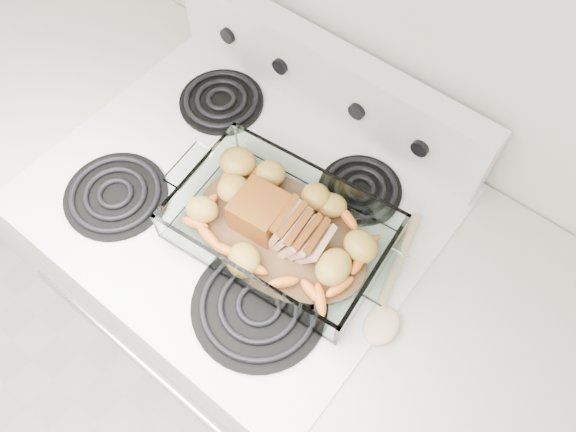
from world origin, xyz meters
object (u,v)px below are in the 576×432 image
Objects in this scene: electric_range at (252,282)px; baking_dish at (281,230)px; pork_roast at (274,219)px; counter_left at (90,162)px.

electric_range is 2.80× the size of baking_dish.
baking_dish is 2.08× the size of pork_roast.
electric_range is at bearing 163.59° from baking_dish.
pork_roast reaches higher than counter_left.
counter_left is 2.33× the size of baking_dish.
baking_dish reaches higher than counter_left.
baking_dish is at bearing -1.71° from counter_left.
counter_left is 0.94m from baking_dish.
pork_roast is (-0.02, 0.00, 0.02)m from baking_dish.
counter_left is at bearing 172.58° from baking_dish.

